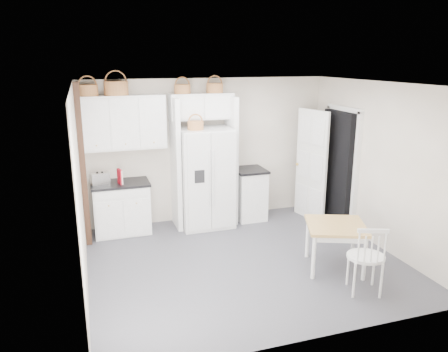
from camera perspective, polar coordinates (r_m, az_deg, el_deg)
name	(u,v)px	position (r m, az deg, el deg)	size (l,w,h in m)	color
floor	(244,261)	(6.68, 2.67, -10.98)	(4.50, 4.50, 0.00)	#484A53
ceiling	(247,84)	(6.00, 2.98, 11.90)	(4.50, 4.50, 0.00)	white
wall_back	(207,150)	(8.06, -2.19, 3.41)	(4.50, 4.50, 0.00)	#B8AA9B
wall_left	(80,191)	(5.84, -18.33, -1.93)	(4.00, 4.00, 0.00)	#B8AA9B
wall_right	(379,166)	(7.30, 19.60, 1.28)	(4.00, 4.00, 0.00)	#B8AA9B
refrigerator	(206,178)	(7.75, -2.43, -0.24)	(0.91, 0.74, 1.77)	white
base_cab_left	(122,209)	(7.74, -13.23, -4.18)	(0.93, 0.59, 0.86)	white
base_cab_right	(249,195)	(8.22, 3.30, -2.44)	(0.52, 0.62, 0.92)	white
dining_table	(335,246)	(6.52, 14.25, -8.89)	(0.80, 0.80, 0.67)	#A68646
windsor_chair	(366,256)	(5.94, 18.03, -9.97)	(0.48, 0.44, 0.98)	white
counter_left	(120,184)	(7.60, -13.43, -0.97)	(0.97, 0.63, 0.04)	black
counter_right	(249,170)	(8.09, 3.35, 0.80)	(0.56, 0.67, 0.04)	black
toaster	(100,178)	(7.54, -15.88, -0.31)	(0.30, 0.17, 0.20)	silver
cookbook_red	(120,176)	(7.49, -13.46, -0.06)	(0.04, 0.17, 0.25)	#A40A1A
cookbook_cream	(121,177)	(7.49, -13.28, -0.09)	(0.04, 0.16, 0.24)	beige
basket_upper_a	(88,90)	(7.45, -17.35, 10.64)	(0.32, 0.32, 0.18)	#995B38
basket_upper_b	(116,88)	(7.47, -13.90, 11.07)	(0.39, 0.39, 0.23)	#995B38
basket_bridge_a	(182,89)	(7.63, -5.46, 11.25)	(0.28, 0.28, 0.16)	#995B38
basket_bridge_b	(215,88)	(7.78, -1.22, 11.42)	(0.29, 0.29, 0.17)	#995B38
basket_fridge_a	(196,125)	(7.41, -3.74, 6.60)	(0.27, 0.27, 0.14)	#995B38
upper_cabinet	(123,122)	(7.53, -13.01, 6.84)	(1.40, 0.34, 0.90)	white
bridge_cabinet	(201,106)	(7.74, -2.99, 9.09)	(1.12, 0.34, 0.45)	white
fridge_panel_left	(176,164)	(7.66, -6.33, 1.55)	(0.08, 0.60, 2.30)	white
fridge_panel_right	(231,160)	(7.92, 0.92, 2.09)	(0.08, 0.60, 2.30)	white
trim_post	(83,167)	(7.15, -17.96, 1.14)	(0.09, 0.09, 2.60)	black
doorway_void	(338,168)	(8.10, 14.69, 0.98)	(0.18, 0.85, 2.05)	black
door_slab	(311,166)	(8.20, 11.32, 1.35)	(0.80, 0.04, 2.05)	white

